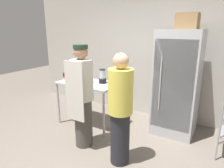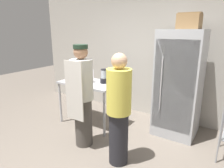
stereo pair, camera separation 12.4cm
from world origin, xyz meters
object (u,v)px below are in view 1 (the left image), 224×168
Objects in this scene: blender_pitcher at (103,77)px; person_baker at (82,96)px; cardboard_storage_box at (187,21)px; donut_box at (83,81)px; refrigerator at (177,83)px; binder_stack at (72,76)px; person_customer at (120,110)px.

blender_pitcher is 0.17× the size of person_baker.
person_baker is (-1.26, -1.26, -1.16)m from cardboard_storage_box.
person_baker is (0.13, -0.79, -0.13)m from blender_pitcher.
donut_box is at bearing -150.71° from blender_pitcher.
refrigerator is 1.39m from blender_pitcher.
refrigerator reaches higher than person_baker.
person_customer is (1.57, -0.79, -0.14)m from binder_stack.
cardboard_storage_box is (2.09, 0.56, 1.07)m from binder_stack.
refrigerator is 1.08m from cardboard_storage_box.
refrigerator is at bearing 15.44° from binder_stack.
blender_pitcher is (-1.31, -0.47, 0.06)m from refrigerator.
donut_box is 1.07× the size of blender_pitcher.
blender_pitcher is 0.90× the size of binder_stack.
cardboard_storage_box is at bearing 18.98° from blender_pitcher.
refrigerator is at bearing 71.68° from person_customer.
cardboard_storage_box is at bearing 15.11° from binder_stack.
donut_box is at bearing -158.91° from cardboard_storage_box.
binder_stack is at bearing 153.37° from person_customer.
cardboard_storage_box is at bearing 6.04° from refrigerator.
person_baker is at bearing -40.10° from binder_stack.
refrigerator is 6.14× the size of binder_stack.
cardboard_storage_box reaches higher than donut_box.
cardboard_storage_box reaches higher than person_customer.
refrigerator reaches higher than binder_stack.
blender_pitcher is 1.79m from cardboard_storage_box.
binder_stack is at bearing 139.90° from person_baker.
refrigerator is at bearing 21.74° from donut_box.
donut_box is 0.18× the size of person_customer.
binder_stack is 1.76m from person_customer.
person_customer reaches higher than blender_pitcher.
person_customer is at bearing -26.63° from binder_stack.
blender_pitcher is at bearing 29.29° from donut_box.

